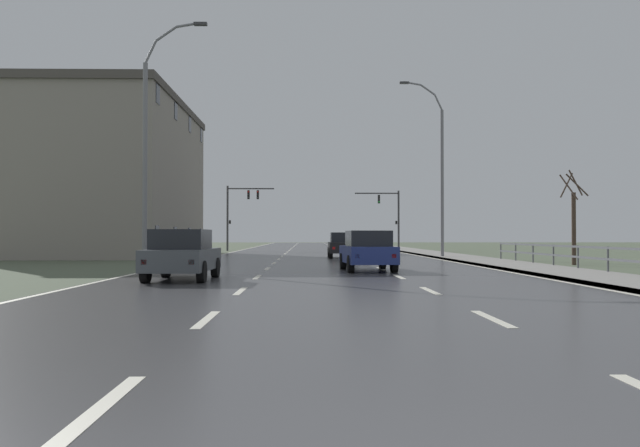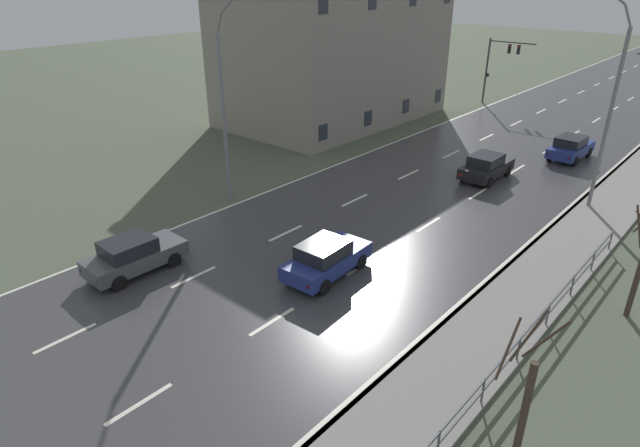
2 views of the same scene
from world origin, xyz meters
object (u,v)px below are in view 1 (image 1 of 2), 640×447
(car_near_right, at_px, (368,250))
(car_distant, at_px, (182,254))
(traffic_signal_left, at_px, (239,207))
(car_far_left, at_px, (343,245))
(car_far_right, at_px, (372,243))
(brick_building, at_px, (102,179))
(traffic_signal_right, at_px, (391,211))
(street_lamp_left_bank, at_px, (149,147))
(street_lamp_midground, at_px, (439,172))

(car_near_right, height_order, car_distant, same)
(traffic_signal_left, height_order, car_far_left, traffic_signal_left)
(car_far_right, bearing_deg, traffic_signal_left, 134.95)
(brick_building, bearing_deg, car_near_right, -50.56)
(traffic_signal_right, bearing_deg, car_far_right, -102.87)
(car_far_left, xyz_separation_m, car_distant, (-6.06, -19.98, 0.00))
(car_near_right, xyz_separation_m, brick_building, (-16.50, 20.06, 4.52))
(traffic_signal_right, xyz_separation_m, car_distant, (-11.70, -40.92, -2.85))
(car_far_left, bearing_deg, car_distant, -106.88)
(traffic_signal_left, height_order, car_distant, traffic_signal_left)
(traffic_signal_left, bearing_deg, car_distant, -86.57)
(street_lamp_left_bank, distance_m, traffic_signal_right, 36.32)
(traffic_signal_right, relative_size, car_near_right, 1.34)
(street_lamp_midground, distance_m, traffic_signal_left, 24.00)
(traffic_signal_right, bearing_deg, street_lamp_left_bank, -113.68)
(traffic_signal_right, bearing_deg, traffic_signal_left, -171.93)
(traffic_signal_left, distance_m, car_far_right, 16.32)
(traffic_signal_left, relative_size, car_far_right, 1.41)
(traffic_signal_left, xyz_separation_m, brick_building, (-7.98, -13.78, 1.31))
(car_far_left, height_order, car_distant, same)
(street_lamp_midground, xyz_separation_m, car_distant, (-11.96, -19.70, -4.50))
(traffic_signal_right, distance_m, car_far_left, 21.87)
(street_lamp_midground, height_order, traffic_signal_left, street_lamp_midground)
(street_lamp_midground, height_order, car_far_left, street_lamp_midground)
(street_lamp_midground, xyz_separation_m, car_far_left, (-5.90, 0.29, -4.50))
(car_near_right, relative_size, car_distant, 1.02)
(street_lamp_left_bank, bearing_deg, traffic_signal_left, 89.00)
(street_lamp_midground, relative_size, car_distant, 2.64)
(traffic_signal_left, bearing_deg, car_near_right, -75.87)
(car_near_right, bearing_deg, street_lamp_midground, 65.27)
(car_far_right, bearing_deg, street_lamp_midground, -63.79)
(traffic_signal_right, xyz_separation_m, traffic_signal_left, (-14.03, -1.99, 0.35))
(street_lamp_left_bank, distance_m, car_far_right, 23.06)
(street_lamp_left_bank, xyz_separation_m, car_far_left, (8.94, 12.30, -4.33))
(traffic_signal_right, distance_m, car_near_right, 36.36)
(car_far_right, distance_m, brick_building, 19.53)
(street_lamp_left_bank, bearing_deg, car_far_left, 53.99)
(street_lamp_midground, height_order, street_lamp_left_bank, street_lamp_midground)
(brick_building, bearing_deg, traffic_signal_left, 59.92)
(traffic_signal_left, bearing_deg, brick_building, -120.08)
(car_far_left, relative_size, car_far_right, 0.99)
(traffic_signal_right, relative_size, traffic_signal_left, 0.95)
(car_far_left, xyz_separation_m, brick_building, (-16.38, 5.17, 4.52))
(car_distant, distance_m, brick_building, 27.56)
(car_far_left, relative_size, brick_building, 0.23)
(street_lamp_midground, distance_m, car_distant, 23.48)
(street_lamp_left_bank, distance_m, brick_building, 18.99)
(car_near_right, bearing_deg, street_lamp_left_bank, 160.92)
(traffic_signal_left, bearing_deg, traffic_signal_right, 8.07)
(street_lamp_midground, xyz_separation_m, car_near_right, (-5.78, -14.60, -4.50))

